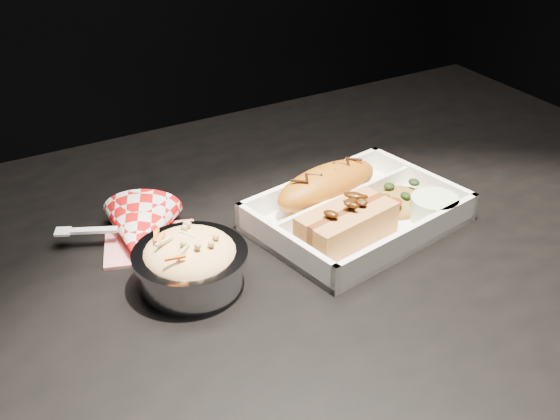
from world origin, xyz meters
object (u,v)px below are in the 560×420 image
object	(u,v)px
dining_table	(309,295)
hotdog	(347,222)
food_tray	(356,217)
napkin_fork	(139,231)
fried_pastry	(327,185)
foil_coleslaw_cup	(190,261)

from	to	relation	value
dining_table	hotdog	bearing A→B (deg)	-55.54
dining_table	food_tray	world-z (taller)	food_tray
dining_table	napkin_fork	xyz separation A→B (m)	(-0.19, 0.09, 0.11)
fried_pastry	hotdog	size ratio (longest dim) A/B	1.24
food_tray	fried_pastry	distance (m)	0.06
dining_table	napkin_fork	world-z (taller)	napkin_fork
foil_coleslaw_cup	napkin_fork	bearing A→B (deg)	100.29
food_tray	foil_coleslaw_cup	distance (m)	0.23
fried_pastry	foil_coleslaw_cup	size ratio (longest dim) A/B	1.27
food_tray	napkin_fork	bearing A→B (deg)	149.39
food_tray	hotdog	bearing A→B (deg)	-149.23
food_tray	fried_pastry	bearing A→B (deg)	90.00
dining_table	foil_coleslaw_cup	size ratio (longest dim) A/B	9.48
fried_pastry	hotdog	world-z (taller)	hotdog
dining_table	hotdog	world-z (taller)	hotdog
hotdog	fried_pastry	bearing A→B (deg)	60.44
food_tray	napkin_fork	world-z (taller)	napkin_fork
napkin_fork	foil_coleslaw_cup	bearing A→B (deg)	-54.24
foil_coleslaw_cup	napkin_fork	distance (m)	0.11
fried_pastry	foil_coleslaw_cup	world-z (taller)	foil_coleslaw_cup
food_tray	foil_coleslaw_cup	world-z (taller)	foil_coleslaw_cup
dining_table	food_tray	distance (m)	0.12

